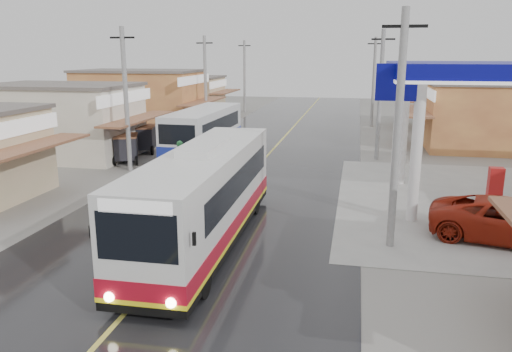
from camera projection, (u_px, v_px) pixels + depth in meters
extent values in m
plane|color=slate|center=(199.00, 232.00, 18.81)|extent=(120.00, 120.00, 0.00)
cube|color=black|center=(268.00, 155.00, 33.09)|extent=(12.00, 90.00, 0.02)
cube|color=#D8CC4C|center=(268.00, 155.00, 33.08)|extent=(0.15, 90.00, 0.01)
cylinder|color=white|center=(403.00, 131.00, 25.18)|extent=(0.44, 0.44, 5.50)
cylinder|color=white|center=(416.00, 154.00, 19.47)|extent=(0.44, 0.44, 5.50)
cube|color=#B21919|center=(495.00, 184.00, 22.03)|extent=(0.60, 0.45, 1.50)
cube|color=white|center=(395.00, 147.00, 19.57)|extent=(0.25, 0.25, 6.00)
cube|color=#08097A|center=(400.00, 82.00, 18.97)|extent=(1.80, 0.30, 1.40)
cube|color=silver|center=(205.00, 191.00, 17.28)|extent=(2.47, 11.35, 2.78)
cube|color=black|center=(206.00, 231.00, 17.64)|extent=(2.49, 11.37, 0.28)
cube|color=#A90E20|center=(206.00, 219.00, 17.52)|extent=(2.51, 11.39, 0.52)
cube|color=yellow|center=(206.00, 227.00, 17.60)|extent=(2.52, 11.40, 0.13)
cube|color=black|center=(209.00, 179.00, 17.66)|extent=(2.49, 8.99, 0.94)
cube|color=black|center=(137.00, 237.00, 11.83)|extent=(2.06, 0.14, 1.23)
cube|color=black|center=(240.00, 150.00, 22.54)|extent=(2.06, 0.14, 1.04)
cube|color=white|center=(135.00, 207.00, 11.65)|extent=(1.86, 0.14, 0.33)
cube|color=silver|center=(204.00, 147.00, 16.92)|extent=(1.16, 2.84, 0.28)
cylinder|color=black|center=(131.00, 274.00, 14.02)|extent=(0.34, 1.04, 1.04)
cylinder|color=black|center=(201.00, 280.00, 13.65)|extent=(0.34, 1.04, 1.04)
cylinder|color=black|center=(207.00, 199.00, 21.22)|extent=(0.34, 1.04, 1.04)
cylinder|color=black|center=(254.00, 202.00, 20.85)|extent=(0.34, 1.04, 1.04)
sphere|color=#FFF2CC|center=(109.00, 297.00, 12.30)|extent=(0.27, 0.27, 0.26)
sphere|color=#FFF2CC|center=(171.00, 303.00, 12.01)|extent=(0.27, 0.27, 0.26)
cube|color=black|center=(91.00, 232.00, 12.33)|extent=(0.08, 0.08, 0.33)
cube|color=black|center=(194.00, 239.00, 11.84)|extent=(0.08, 0.08, 0.33)
cube|color=silver|center=(204.00, 129.00, 32.09)|extent=(2.72, 9.32, 2.57)
cube|color=#1C2C9C|center=(204.00, 143.00, 32.30)|extent=(2.76, 9.37, 1.03)
cube|color=black|center=(204.00, 124.00, 32.00)|extent=(2.72, 7.78, 0.93)
cube|color=black|center=(177.00, 135.00, 27.67)|extent=(2.17, 0.18, 1.13)
cylinder|color=black|center=(169.00, 158.00, 29.53)|extent=(0.34, 1.04, 1.03)
cylinder|color=black|center=(204.00, 160.00, 29.04)|extent=(0.34, 1.04, 1.03)
cylinder|color=black|center=(204.00, 140.00, 35.76)|extent=(0.34, 1.04, 1.03)
cylinder|color=black|center=(234.00, 141.00, 35.27)|extent=(0.34, 1.04, 1.03)
imported|color=maroon|center=(512.00, 221.00, 17.71)|extent=(6.02, 3.86, 1.54)
imported|color=black|center=(183.00, 171.00, 26.16)|extent=(1.23, 2.18, 1.08)
imported|color=#2A7F3F|center=(180.00, 158.00, 25.74)|extent=(0.75, 0.59, 1.80)
cube|color=#26262D|center=(126.00, 147.00, 30.61)|extent=(2.01, 2.39, 1.32)
cube|color=brown|center=(126.00, 136.00, 30.43)|extent=(2.08, 2.46, 0.10)
cylinder|color=black|center=(114.00, 161.00, 29.95)|extent=(0.41, 0.63, 0.61)
cylinder|color=black|center=(116.00, 156.00, 31.31)|extent=(0.41, 0.63, 0.61)
cylinder|color=black|center=(137.00, 160.00, 30.01)|extent=(0.35, 0.61, 0.61)
cube|color=#26262D|center=(144.00, 138.00, 33.79)|extent=(1.90, 2.43, 1.39)
cube|color=brown|center=(144.00, 127.00, 33.61)|extent=(1.96, 2.50, 0.11)
cylinder|color=black|center=(132.00, 150.00, 33.19)|extent=(0.35, 0.67, 0.64)
cylinder|color=black|center=(135.00, 146.00, 34.64)|extent=(0.35, 0.67, 0.64)
cylinder|color=black|center=(152.00, 150.00, 33.06)|extent=(0.29, 0.65, 0.64)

